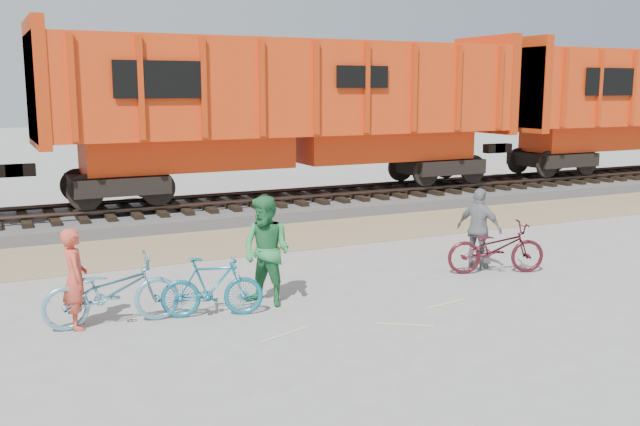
# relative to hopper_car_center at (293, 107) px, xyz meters

# --- Properties ---
(ground) EXTENTS (120.00, 120.00, 0.00)m
(ground) POSITION_rel_hopper_car_center_xyz_m (-3.45, -9.00, -3.01)
(ground) COLOR #9E9E99
(ground) RESTS_ON ground
(gravel_strip) EXTENTS (120.00, 3.00, 0.02)m
(gravel_strip) POSITION_rel_hopper_car_center_xyz_m (-3.45, -3.50, -3.00)
(gravel_strip) COLOR #9D8D61
(gravel_strip) RESTS_ON ground
(ballast_bed) EXTENTS (120.00, 4.00, 0.30)m
(ballast_bed) POSITION_rel_hopper_car_center_xyz_m (-3.45, 0.00, -2.86)
(ballast_bed) COLOR slate
(ballast_bed) RESTS_ON ground
(track) EXTENTS (120.00, 2.60, 0.24)m
(track) POSITION_rel_hopper_car_center_xyz_m (-3.45, 0.00, -2.53)
(track) COLOR black
(track) RESTS_ON ballast_bed
(hopper_car_center) EXTENTS (14.00, 3.13, 4.65)m
(hopper_car_center) POSITION_rel_hopper_car_center_xyz_m (0.00, 0.00, 0.00)
(hopper_car_center) COLOR black
(hopper_car_center) RESTS_ON track
(bicycle_blue) EXTENTS (2.05, 0.81, 1.06)m
(bicycle_blue) POSITION_rel_hopper_car_center_xyz_m (-6.63, -8.27, -2.48)
(bicycle_blue) COLOR #6099B0
(bicycle_blue) RESTS_ON ground
(bicycle_teal) EXTENTS (1.65, 0.87, 0.96)m
(bicycle_teal) POSITION_rel_hopper_car_center_xyz_m (-5.14, -8.53, -2.53)
(bicycle_teal) COLOR #156D89
(bicycle_teal) RESTS_ON ground
(bicycle_maroon) EXTENTS (2.01, 1.27, 1.00)m
(bicycle_maroon) POSITION_rel_hopper_car_center_xyz_m (0.60, -8.35, -2.51)
(bicycle_maroon) COLOR #44121B
(bicycle_maroon) RESTS_ON ground
(person_solo) EXTENTS (0.37, 0.56, 1.52)m
(person_solo) POSITION_rel_hopper_car_center_xyz_m (-7.13, -8.17, -2.25)
(person_solo) COLOR #CD4432
(person_solo) RESTS_ON ground
(person_man) EXTENTS (1.07, 1.12, 1.82)m
(person_man) POSITION_rel_hopper_car_center_xyz_m (-4.14, -8.33, -2.10)
(person_man) COLOR #2B8044
(person_man) RESTS_ON ground
(person_woman) EXTENTS (0.75, 1.02, 1.61)m
(person_woman) POSITION_rel_hopper_car_center_xyz_m (0.50, -7.95, -2.20)
(person_woman) COLOR gray
(person_woman) RESTS_ON ground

